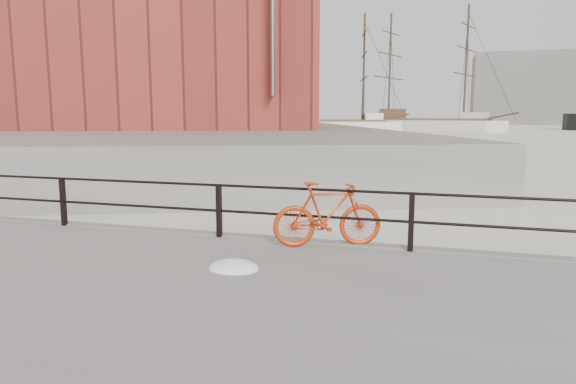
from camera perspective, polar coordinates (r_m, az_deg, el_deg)
The scene contains 11 objects.
far_quay at distance 88.85m, azimuth -7.88°, elevation 7.45°, with size 24.00×150.00×1.80m, color gray.
bicycle at distance 8.90m, azimuth 4.40°, elevation -2.48°, with size 1.89×0.28×1.14m, color #B82F0C.
schooner_mid at distance 83.99m, azimuth 14.86°, elevation 6.57°, with size 26.64×11.27×19.37m, color beige, non-canonical shape.
schooner_left at distance 75.67m, azimuth 4.30°, elevation 6.63°, with size 23.00×10.45×17.60m, color silver, non-canonical shape.
workboat_near at distance 40.65m, azimuth -16.43°, elevation 4.58°, with size 12.83×4.28×7.00m, color black, non-canonical shape.
workboat_far at distance 58.35m, azimuth -9.84°, elevation 5.94°, with size 12.14×4.19×7.00m, color black, non-canonical shape.
apartment_mustard at distance 57.00m, azimuth -11.83°, elevation 18.85°, with size 22.00×15.00×22.20m, color gold.
apartment_cream at distance 79.57m, azimuth -9.89°, elevation 15.58°, with size 20.00×15.00×21.20m, color beige.
apartment_grey at distance 101.49m, azimuth -8.89°, elevation 14.64°, with size 22.00×15.00×23.20m, color gray.
apartment_brick at distance 124.27m, azimuth -8.20°, elevation 13.07°, with size 24.00×15.00×21.20m, color brown.
industrial_west at distance 150.70m, azimuth 25.98°, elevation 10.21°, with size 32.00×18.00×18.00m, color gray.
Camera 1 is at (-3.05, -8.79, 2.63)m, focal length 32.00 mm.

